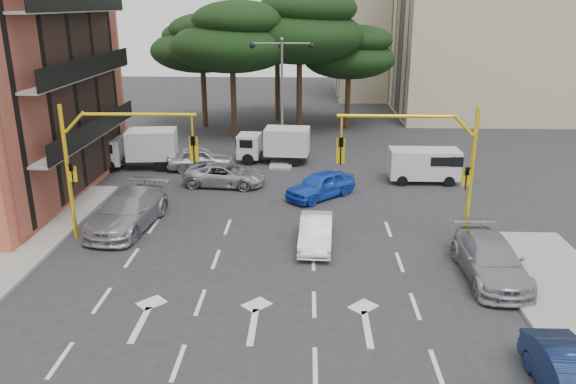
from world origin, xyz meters
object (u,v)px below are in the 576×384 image
Objects in this scene: car_blue_compact at (321,185)px; car_silver_wagon at (128,211)px; car_silver_cross_b at (201,159)px; car_navy_parked at (574,380)px; van_white at (424,165)px; car_white_hatch at (316,232)px; box_truck_b at (274,145)px; street_lamp_center at (282,77)px; car_silver_parked at (491,260)px; box_truck_a at (138,149)px; signal_mast_right at (430,157)px; car_silver_cross_a at (225,175)px; signal_mast_left at (107,154)px.

car_blue_compact is 10.13m from car_silver_wagon.
car_silver_cross_b is 25.32m from car_navy_parked.
car_silver_cross_b is at bearing 88.02° from car_silver_wagon.
car_blue_compact is 1.05× the size of van_white.
box_truck_b reaches higher than car_white_hatch.
street_lamp_center reaches higher than car_silver_wagon.
car_blue_compact is at bearing -152.94° from box_truck_b.
car_silver_parked is 1.03× the size of box_truck_a.
car_blue_compact is at bearing 89.98° from car_white_hatch.
car_silver_wagon is 13.07m from box_truck_b.
car_blue_compact is at bearing 110.55° from car_navy_parked.
signal_mast_right is at bearing -146.17° from box_truck_b.
car_silver_wagon is (-6.60, -12.67, -4.60)m from street_lamp_center.
car_blue_compact reaches higher than car_white_hatch.
street_lamp_center is 8.39m from car_silver_cross_a.
signal_mast_left is 3.35m from car_silver_wagon.
street_lamp_center is at bearing -79.49° from box_truck_a.
car_navy_parked reaches higher than car_silver_cross_a.
car_silver_parked is at bearing -63.19° from street_lamp_center.
box_truck_b is at bearing -85.71° from box_truck_a.
car_silver_parked is 22.84m from box_truck_a.
car_silver_parked is (6.59, -2.71, 0.10)m from car_white_hatch.
car_white_hatch is 7.13m from car_silver_parked.
box_truck_a reaches higher than car_navy_parked.
car_silver_cross_b is (-5.00, -3.00, -4.71)m from street_lamp_center.
car_silver_cross_a is (-3.01, -6.21, -4.79)m from street_lamp_center.
box_truck_b is at bearing 119.58° from car_silver_parked.
car_silver_cross_a is 1.13× the size of car_navy_parked.
car_silver_cross_b reaches higher than car_navy_parked.
car_silver_wagon is 19.21m from car_navy_parked.
box_truck_a is 8.69m from box_truck_b.
car_blue_compact is 0.88× the size of box_truck_b.
signal_mast_right reaches higher than box_truck_a.
car_blue_compact is 0.73× the size of car_silver_wagon.
car_navy_parked is at bearing -154.04° from box_truck_b.
box_truck_b is at bearing 111.03° from car_navy_parked.
box_truck_b is at bearing -112.66° from street_lamp_center.
signal_mast_right is at bearing -64.09° from street_lamp_center.
signal_mast_left reaches higher than car_silver_wagon.
car_blue_compact is 0.81× the size of car_silver_parked.
car_silver_wagon is 1.14× the size of box_truck_a.
box_truck_b reaches higher than van_white.
car_silver_cross_a is (3.59, 6.46, -0.18)m from car_silver_wagon.
car_silver_parked is (15.30, -4.54, -0.08)m from car_silver_wagon.
signal_mast_right reaches higher than car_silver_cross_a.
signal_mast_right is 12.95m from car_silver_cross_a.
car_silver_cross_a is 5.69m from box_truck_b.
car_silver_cross_a is at bearing -84.16° from van_white.
car_white_hatch is at bearing 157.53° from car_silver_parked.
car_white_hatch is 16.16m from box_truck_a.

